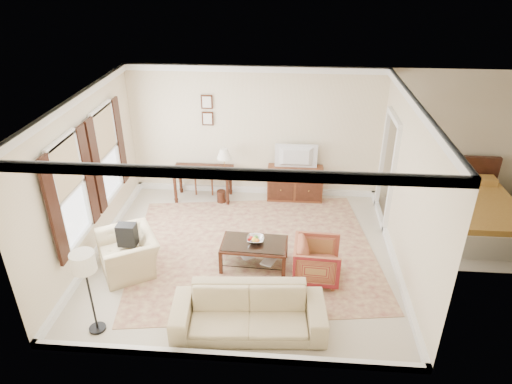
# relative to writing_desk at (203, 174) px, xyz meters

# --- Properties ---
(room_shell) EXTENTS (5.51, 5.01, 2.91)m
(room_shell) POSITION_rel_writing_desk_xyz_m (1.12, -2.07, 1.86)
(room_shell) COLOR beige
(room_shell) RESTS_ON ground
(annex_bedroom) EXTENTS (3.00, 2.70, 2.90)m
(annex_bedroom) POSITION_rel_writing_desk_xyz_m (5.61, -0.92, -0.27)
(annex_bedroom) COLOR beige
(annex_bedroom) RESTS_ON ground
(window_front) EXTENTS (0.12, 1.56, 1.80)m
(window_front) POSITION_rel_writing_desk_xyz_m (-1.58, -2.77, 0.94)
(window_front) COLOR #CCB284
(window_front) RESTS_ON room_shell
(window_rear) EXTENTS (0.12, 1.56, 1.80)m
(window_rear) POSITION_rel_writing_desk_xyz_m (-1.58, -1.17, 0.94)
(window_rear) COLOR #CCB284
(window_rear) RESTS_ON room_shell
(doorway) EXTENTS (0.10, 1.12, 2.25)m
(doorway) POSITION_rel_writing_desk_xyz_m (3.83, -0.57, 0.47)
(doorway) COLOR white
(doorway) RESTS_ON room_shell
(rug) EXTENTS (4.90, 4.37, 0.01)m
(rug) POSITION_rel_writing_desk_xyz_m (1.29, -1.94, -0.60)
(rug) COLOR maroon
(rug) RESTS_ON room_shell
(writing_desk) EXTENTS (1.31, 0.66, 0.72)m
(writing_desk) POSITION_rel_writing_desk_xyz_m (0.00, 0.00, 0.00)
(writing_desk) COLOR #431F13
(writing_desk) RESTS_ON room_shell
(desk_chair) EXTENTS (0.48, 0.48, 1.05)m
(desk_chair) POSITION_rel_writing_desk_xyz_m (-0.02, 0.35, -0.08)
(desk_chair) COLOR brown
(desk_chair) RESTS_ON room_shell
(desk_lamp) EXTENTS (0.32, 0.32, 0.50)m
(desk_lamp) POSITION_rel_writing_desk_xyz_m (0.49, 0.00, 0.36)
(desk_lamp) COLOR silver
(desk_lamp) RESTS_ON writing_desk
(framed_prints) EXTENTS (0.25, 0.04, 0.68)m
(framed_prints) POSITION_rel_writing_desk_xyz_m (0.10, 0.40, 1.33)
(framed_prints) COLOR #431F13
(framed_prints) RESTS_ON room_shell
(sideboard) EXTENTS (1.22, 0.47, 0.75)m
(sideboard) POSITION_rel_writing_desk_xyz_m (2.04, 0.16, -0.23)
(sideboard) COLOR brown
(sideboard) RESTS_ON room_shell
(tv) EXTENTS (0.88, 0.51, 0.12)m
(tv) POSITION_rel_writing_desk_xyz_m (2.04, 0.14, 0.58)
(tv) COLOR black
(tv) RESTS_ON sideboard
(coffee_table) EXTENTS (1.17, 0.72, 0.49)m
(coffee_table) POSITION_rel_writing_desk_xyz_m (1.34, -2.39, -0.23)
(coffee_table) COLOR #431F13
(coffee_table) RESTS_ON room_shell
(fruit_bowl) EXTENTS (0.42, 0.42, 0.10)m
(fruit_bowl) POSITION_rel_writing_desk_xyz_m (1.36, -2.35, -0.07)
(fruit_bowl) COLOR silver
(fruit_bowl) RESTS_ON coffee_table
(book_a) EXTENTS (0.26, 0.17, 0.38)m
(book_a) POSITION_rel_writing_desk_xyz_m (1.10, -2.40, -0.42)
(book_a) COLOR brown
(book_a) RESTS_ON coffee_table
(book_b) EXTENTS (0.27, 0.13, 0.38)m
(book_b) POSITION_rel_writing_desk_xyz_m (1.50, -2.46, -0.42)
(book_b) COLOR brown
(book_b) RESTS_ON coffee_table
(striped_armchair) EXTENTS (0.75, 0.80, 0.78)m
(striped_armchair) POSITION_rel_writing_desk_xyz_m (2.42, -2.66, -0.21)
(striped_armchair) COLOR maroon
(striped_armchair) RESTS_ON room_shell
(club_armchair) EXTENTS (1.11, 1.24, 0.91)m
(club_armchair) POSITION_rel_writing_desk_xyz_m (-0.82, -2.66, -0.15)
(club_armchair) COLOR tan
(club_armchair) RESTS_ON room_shell
(backpack) EXTENTS (0.35, 0.39, 0.40)m
(backpack) POSITION_rel_writing_desk_xyz_m (-0.83, -2.58, 0.09)
(backpack) COLOR black
(backpack) RESTS_ON club_armchair
(sofa) EXTENTS (2.26, 0.81, 0.87)m
(sofa) POSITION_rel_writing_desk_xyz_m (1.39, -3.94, -0.17)
(sofa) COLOR tan
(sofa) RESTS_ON room_shell
(floor_lamp) EXTENTS (0.34, 0.34, 1.37)m
(floor_lamp) POSITION_rel_writing_desk_xyz_m (-0.85, -4.13, 0.52)
(floor_lamp) COLOR black
(floor_lamp) RESTS_ON room_shell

